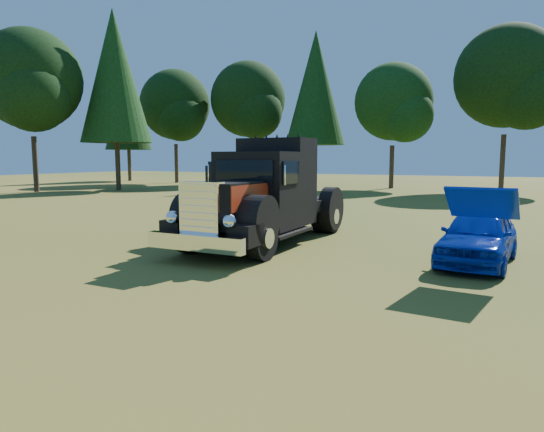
{
  "coord_description": "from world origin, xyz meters",
  "views": [
    {
      "loc": [
        4.84,
        -9.67,
        2.43
      ],
      "look_at": [
        -0.64,
        1.3,
        0.96
      ],
      "focal_mm": 32.0,
      "sensor_mm": 36.0,
      "label": 1
    }
  ],
  "objects_px": {
    "diamond_t_truck": "(263,199)",
    "spectator_far": "(221,209)",
    "distant_teal_car": "(232,179)",
    "hotrod_coupe": "(478,236)",
    "spectator_near": "(204,213)"
  },
  "relations": [
    {
      "from": "diamond_t_truck",
      "to": "spectator_far",
      "type": "relative_size",
      "value": 4.04
    },
    {
      "from": "diamond_t_truck",
      "to": "distant_teal_car",
      "type": "relative_size",
      "value": 1.79
    },
    {
      "from": "spectator_far",
      "to": "distant_teal_car",
      "type": "bearing_deg",
      "value": 51.55
    },
    {
      "from": "spectator_far",
      "to": "hotrod_coupe",
      "type": "bearing_deg",
      "value": -71.94
    },
    {
      "from": "hotrod_coupe",
      "to": "diamond_t_truck",
      "type": "bearing_deg",
      "value": 178.79
    },
    {
      "from": "spectator_near",
      "to": "spectator_far",
      "type": "xyz_separation_m",
      "value": [
        0.28,
        0.46,
        0.08
      ]
    },
    {
      "from": "diamond_t_truck",
      "to": "spectator_far",
      "type": "distance_m",
      "value": 1.66
    },
    {
      "from": "diamond_t_truck",
      "to": "spectator_near",
      "type": "height_order",
      "value": "diamond_t_truck"
    },
    {
      "from": "diamond_t_truck",
      "to": "distant_teal_car",
      "type": "distance_m",
      "value": 28.01
    },
    {
      "from": "diamond_t_truck",
      "to": "spectator_far",
      "type": "bearing_deg",
      "value": 170.89
    },
    {
      "from": "spectator_far",
      "to": "distant_teal_car",
      "type": "xyz_separation_m",
      "value": [
        -13.69,
        23.21,
        -0.23
      ]
    },
    {
      "from": "hotrod_coupe",
      "to": "spectator_far",
      "type": "bearing_deg",
      "value": 177.04
    },
    {
      "from": "diamond_t_truck",
      "to": "distant_teal_car",
      "type": "xyz_separation_m",
      "value": [
        -15.28,
        23.47,
        -0.62
      ]
    },
    {
      "from": "diamond_t_truck",
      "to": "hotrod_coupe",
      "type": "height_order",
      "value": "diamond_t_truck"
    },
    {
      "from": "diamond_t_truck",
      "to": "hotrod_coupe",
      "type": "distance_m",
      "value": 5.69
    }
  ]
}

